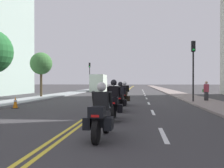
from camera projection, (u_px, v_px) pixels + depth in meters
name	position (u px, v px, depth m)	size (l,w,h in m)	color
ground_plane	(126.00, 91.00, 48.07)	(264.00, 264.00, 0.00)	#393739
sidewalk_left	(87.00, 90.00, 48.79)	(2.64, 144.00, 0.12)	#939799
sidewalk_right	(167.00, 91.00, 47.35)	(2.64, 144.00, 0.12)	gray
centreline_yellow_inner	(126.00, 91.00, 48.08)	(0.12, 132.00, 0.01)	yellow
centreline_yellow_outer	(127.00, 91.00, 48.06)	(0.12, 132.00, 0.01)	yellow
lane_dashes_white	(146.00, 97.00, 28.87)	(0.14, 56.40, 0.01)	silver
motorcycle_0	(101.00, 116.00, 7.40)	(0.78, 2.21, 1.57)	black
motorcycle_1	(114.00, 104.00, 11.10)	(0.78, 2.18, 1.68)	black
motorcycle_2	(120.00, 99.00, 14.50)	(0.77, 2.16, 1.60)	black
motorcycle_3	(125.00, 96.00, 17.97)	(0.77, 2.12, 1.62)	black
traffic_cone_0	(15.00, 103.00, 16.05)	(0.37, 0.37, 0.70)	black
traffic_light_near	(193.00, 60.00, 20.19)	(0.28, 0.38, 4.66)	black
traffic_light_far	(90.00, 72.00, 46.54)	(0.28, 0.38, 4.94)	black
pedestrian_0	(206.00, 91.00, 21.15)	(0.50, 0.36, 1.64)	#2B2A2C
street_tree_0	(41.00, 64.00, 27.30)	(2.24, 2.24, 4.59)	#493B24
parked_truck	(99.00, 84.00, 45.39)	(2.20, 6.50, 2.80)	beige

